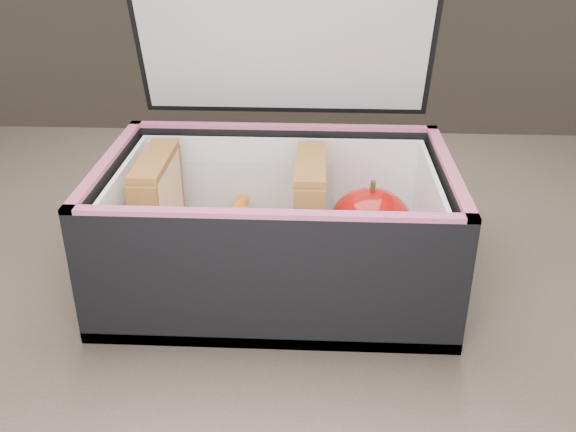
{
  "coord_description": "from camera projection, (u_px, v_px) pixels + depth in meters",
  "views": [
    {
      "loc": [
        -0.01,
        -0.55,
        1.09
      ],
      "look_at": [
        -0.03,
        -0.02,
        0.81
      ],
      "focal_mm": 40.0,
      "sensor_mm": 36.0,
      "label": 1
    }
  ],
  "objects": [
    {
      "name": "kitchen_table",
      "position": [
        319.0,
        337.0,
        0.68
      ],
      "size": [
        1.2,
        0.8,
        0.75
      ],
      "color": "brown",
      "rests_on": "ground"
    },
    {
      "name": "lunch_bag",
      "position": [
        277.0,
        215.0,
        0.59
      ],
      "size": [
        0.31,
        0.27,
        0.31
      ],
      "color": "black",
      "rests_on": "kitchen_table"
    },
    {
      "name": "plastic_tub",
      "position": [
        235.0,
        227.0,
        0.6
      ],
      "size": [
        0.19,
        0.13,
        0.08
      ],
      "primitive_type": null,
      "color": "white",
      "rests_on": "lunch_bag"
    },
    {
      "name": "sandwich_left",
      "position": [
        159.0,
        210.0,
        0.6
      ],
      "size": [
        0.03,
        0.09,
        0.1
      ],
      "color": "#D8BA89",
      "rests_on": "plastic_tub"
    },
    {
      "name": "sandwich_right",
      "position": [
        310.0,
        213.0,
        0.59
      ],
      "size": [
        0.03,
        0.09,
        0.1
      ],
      "color": "#D8BA89",
      "rests_on": "plastic_tub"
    },
    {
      "name": "carrot_sticks",
      "position": [
        237.0,
        251.0,
        0.6
      ],
      "size": [
        0.06,
        0.16,
        0.03
      ],
      "color": "orange",
      "rests_on": "plastic_tub"
    },
    {
      "name": "paper_napkin",
      "position": [
        372.0,
        259.0,
        0.62
      ],
      "size": [
        0.09,
        0.09,
        0.01
      ],
      "primitive_type": "cube",
      "rotation": [
        0.0,
        0.0,
        -0.2
      ],
      "color": "white",
      "rests_on": "lunch_bag"
    },
    {
      "name": "red_apple",
      "position": [
        370.0,
        226.0,
        0.59
      ],
      "size": [
        0.09,
        0.09,
        0.08
      ],
      "rotation": [
        0.0,
        0.0,
        -0.11
      ],
      "color": "maroon",
      "rests_on": "paper_napkin"
    }
  ]
}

